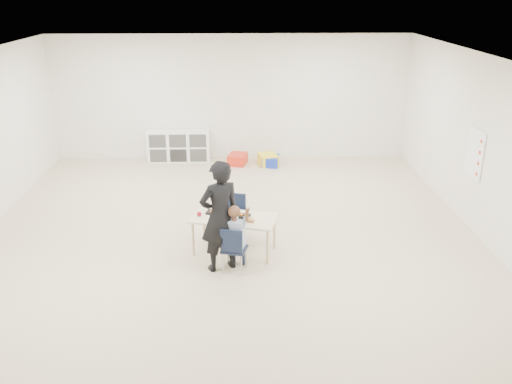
{
  "coord_description": "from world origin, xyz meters",
  "views": [
    {
      "loc": [
        0.19,
        -7.65,
        3.79
      ],
      "look_at": [
        0.43,
        -0.0,
        0.85
      ],
      "focal_mm": 38.0,
      "sensor_mm": 36.0,
      "label": 1
    }
  ],
  "objects_px": {
    "chair_near": "(234,248)",
    "adult": "(220,216)",
    "table": "(234,235)",
    "child": "(234,235)",
    "cubby_shelf": "(179,146)"
  },
  "relations": [
    {
      "from": "child",
      "to": "adult",
      "type": "height_order",
      "value": "adult"
    },
    {
      "from": "cubby_shelf",
      "to": "adult",
      "type": "relative_size",
      "value": 0.87
    },
    {
      "from": "chair_near",
      "to": "adult",
      "type": "bearing_deg",
      "value": 178.9
    },
    {
      "from": "chair_near",
      "to": "cubby_shelf",
      "type": "distance_m",
      "value": 5.31
    },
    {
      "from": "chair_near",
      "to": "adult",
      "type": "height_order",
      "value": "adult"
    },
    {
      "from": "table",
      "to": "cubby_shelf",
      "type": "bearing_deg",
      "value": 120.88
    },
    {
      "from": "table",
      "to": "adult",
      "type": "xyz_separation_m",
      "value": [
        -0.19,
        -0.5,
        0.52
      ]
    },
    {
      "from": "chair_near",
      "to": "adult",
      "type": "xyz_separation_m",
      "value": [
        -0.19,
        0.06,
        0.46
      ]
    },
    {
      "from": "chair_near",
      "to": "cubby_shelf",
      "type": "bearing_deg",
      "value": 119.33
    },
    {
      "from": "chair_near",
      "to": "adult",
      "type": "relative_size",
      "value": 0.42
    },
    {
      "from": "child",
      "to": "chair_near",
      "type": "bearing_deg",
      "value": 15.15
    },
    {
      "from": "table",
      "to": "cubby_shelf",
      "type": "relative_size",
      "value": 0.97
    },
    {
      "from": "child",
      "to": "cubby_shelf",
      "type": "bearing_deg",
      "value": 119.33
    },
    {
      "from": "table",
      "to": "chair_near",
      "type": "relative_size",
      "value": 1.99
    },
    {
      "from": "child",
      "to": "adult",
      "type": "bearing_deg",
      "value": 178.9
    }
  ]
}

